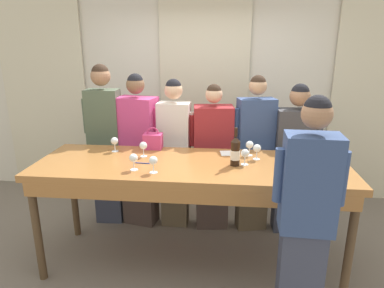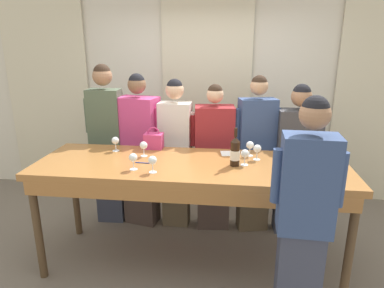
{
  "view_description": "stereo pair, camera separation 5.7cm",
  "coord_description": "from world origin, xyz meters",
  "views": [
    {
      "loc": [
        0.3,
        -2.87,
        2.09
      ],
      "look_at": [
        0.0,
        0.09,
        1.19
      ],
      "focal_mm": 32.0,
      "sensor_mm": 36.0,
      "label": 1
    },
    {
      "loc": [
        0.36,
        -2.87,
        2.09
      ],
      "look_at": [
        0.0,
        0.09,
        1.19
      ],
      "focal_mm": 32.0,
      "sensor_mm": 36.0,
      "label": 2
    }
  ],
  "objects": [
    {
      "name": "curtain_panel_left",
      "position": [
        -2.23,
        1.69,
        1.34
      ],
      "size": [
        1.17,
        0.03,
        2.69
      ],
      "color": "beige",
      "rests_on": "ground_plane"
    },
    {
      "name": "ground_plane",
      "position": [
        0.0,
        0.0,
        0.0
      ],
      "size": [
        18.0,
        18.0,
        0.0
      ],
      "primitive_type": "plane",
      "color": "#70665B"
    },
    {
      "name": "wine_glass_center_left",
      "position": [
        0.48,
        0.0,
        1.14
      ],
      "size": [
        0.07,
        0.07,
        0.14
      ],
      "color": "white",
      "rests_on": "tasting_bar"
    },
    {
      "name": "guest_olive_jacket",
      "position": [
        -1.05,
        0.73,
        0.98
      ],
      "size": [
        0.47,
        0.23,
        1.85
      ],
      "color": "#383D51",
      "rests_on": "ground_plane"
    },
    {
      "name": "tasting_bar",
      "position": [
        0.0,
        -0.02,
        0.95
      ],
      "size": [
        2.79,
        0.9,
        1.04
      ],
      "color": "#9E6633",
      "rests_on": "ground_plane"
    },
    {
      "name": "guest_beige_cap",
      "position": [
        1.05,
        0.73,
        0.85
      ],
      "size": [
        0.55,
        0.28,
        1.67
      ],
      "color": "#383D51",
      "rests_on": "ground_plane"
    },
    {
      "name": "guest_striped_shirt",
      "position": [
        0.17,
        0.73,
        0.83
      ],
      "size": [
        0.54,
        0.32,
        1.66
      ],
      "color": "#473833",
      "rests_on": "ground_plane"
    },
    {
      "name": "wine_glass_front_left",
      "position": [
        -0.28,
        -0.27,
        1.14
      ],
      "size": [
        0.07,
        0.07,
        0.14
      ],
      "color": "white",
      "rests_on": "tasting_bar"
    },
    {
      "name": "wine_glass_back_mid",
      "position": [
        1.22,
        -0.19,
        1.14
      ],
      "size": [
        0.07,
        0.07,
        0.14
      ],
      "color": "white",
      "rests_on": "tasting_bar"
    },
    {
      "name": "pen",
      "position": [
        -0.43,
        -0.06,
        1.04
      ],
      "size": [
        0.13,
        0.02,
        0.01
      ],
      "color": "#193399",
      "rests_on": "tasting_bar"
    },
    {
      "name": "handbag",
      "position": [
        -0.43,
        0.39,
        1.12
      ],
      "size": [
        0.18,
        0.14,
        0.22
      ],
      "color": "#C63870",
      "rests_on": "tasting_bar"
    },
    {
      "name": "wall_back",
      "position": [
        0.0,
        1.76,
        1.4
      ],
      "size": [
        12.0,
        0.06,
        2.8
      ],
      "color": "silver",
      "rests_on": "ground_plane"
    },
    {
      "name": "guest_pink_top",
      "position": [
        -0.67,
        0.73,
        0.89
      ],
      "size": [
        0.55,
        0.35,
        1.76
      ],
      "color": "#473833",
      "rests_on": "ground_plane"
    },
    {
      "name": "wine_bottle",
      "position": [
        0.39,
        -0.02,
        1.16
      ],
      "size": [
        0.08,
        0.08,
        0.34
      ],
      "color": "black",
      "rests_on": "tasting_bar"
    },
    {
      "name": "wine_glass_back_left",
      "position": [
        0.59,
        0.16,
        1.14
      ],
      "size": [
        0.07,
        0.07,
        0.14
      ],
      "color": "white",
      "rests_on": "tasting_bar"
    },
    {
      "name": "guest_navy_coat",
      "position": [
        0.62,
        0.73,
        0.91
      ],
      "size": [
        0.5,
        0.29,
        1.75
      ],
      "color": "brown",
      "rests_on": "ground_plane"
    },
    {
      "name": "wine_glass_front_right",
      "position": [
        -0.46,
        0.13,
        1.14
      ],
      "size": [
        0.07,
        0.07,
        0.14
      ],
      "color": "white",
      "rests_on": "tasting_bar"
    },
    {
      "name": "napkin",
      "position": [
        0.34,
        0.3,
        1.04
      ],
      "size": [
        0.17,
        0.17,
        0.0
      ],
      "color": "white",
      "rests_on": "tasting_bar"
    },
    {
      "name": "wine_glass_center_mid",
      "position": [
        0.53,
        0.26,
        1.14
      ],
      "size": [
        0.07,
        0.07,
        0.14
      ],
      "color": "white",
      "rests_on": "tasting_bar"
    },
    {
      "name": "wine_glass_front_mid",
      "position": [
        -0.78,
        0.25,
        1.14
      ],
      "size": [
        0.07,
        0.07,
        0.14
      ],
      "color": "white",
      "rests_on": "tasting_bar"
    },
    {
      "name": "curtain_panel_right",
      "position": [
        2.23,
        1.69,
        1.34
      ],
      "size": [
        1.17,
        0.03,
        2.69
      ],
      "color": "beige",
      "rests_on": "ground_plane"
    },
    {
      "name": "curtain_panel_center",
      "position": [
        0.0,
        1.69,
        1.34
      ],
      "size": [
        1.17,
        0.03,
        2.69
      ],
      "color": "beige",
      "rests_on": "ground_plane"
    },
    {
      "name": "wine_glass_center_right",
      "position": [
        -0.46,
        -0.22,
        1.14
      ],
      "size": [
        0.07,
        0.07,
        0.14
      ],
      "color": "white",
      "rests_on": "tasting_bar"
    },
    {
      "name": "guest_cream_sweater",
      "position": [
        -0.26,
        0.73,
        0.89
      ],
      "size": [
        0.46,
        0.24,
        1.7
      ],
      "color": "brown",
      "rests_on": "ground_plane"
    },
    {
      "name": "host_pouring",
      "position": [
        0.86,
        -0.74,
        0.92
      ],
      "size": [
        0.47,
        0.24,
        1.77
      ],
      "color": "#383D51",
      "rests_on": "ground_plane"
    }
  ]
}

